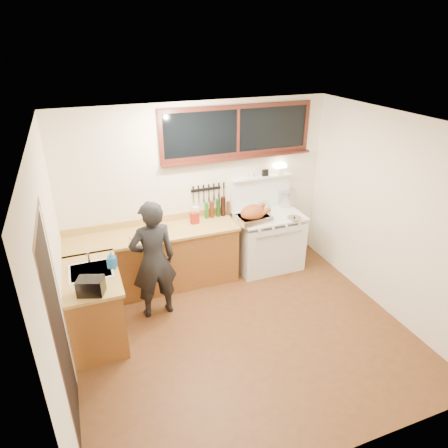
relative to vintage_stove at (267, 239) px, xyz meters
name	(u,v)px	position (x,y,z in m)	size (l,w,h in m)	color
ground_plane	(244,335)	(-1.00, -1.41, -0.48)	(4.00, 3.50, 0.02)	#532D15
room_shell	(248,215)	(-1.00, -1.41, 1.18)	(4.10, 3.60, 2.65)	white
counter_back	(155,260)	(-1.80, 0.04, -0.01)	(2.44, 0.64, 1.00)	brown
counter_left	(95,306)	(-2.70, -0.79, -0.02)	(0.64, 1.09, 0.90)	brown
sink_unit	(91,275)	(-2.68, -0.71, 0.38)	(0.50, 0.45, 0.37)	white
vintage_stove	(267,239)	(0.00, 0.00, 0.00)	(1.02, 0.74, 1.60)	white
back_window	(238,137)	(-0.40, 0.31, 1.60)	(2.32, 0.13, 0.77)	black
left_doorway	(61,332)	(-2.99, -1.96, 0.62)	(0.02, 1.04, 2.17)	black
knife_strip	(207,190)	(-0.88, 0.32, 0.84)	(0.52, 0.03, 0.28)	black
man	(153,260)	(-1.92, -0.58, 0.34)	(0.62, 0.44, 1.62)	black
soap_bottle	(112,260)	(-2.43, -0.72, 0.54)	(0.13, 0.13, 0.21)	#2368AF
toaster	(91,286)	(-2.70, -1.18, 0.53)	(0.32, 0.27, 0.19)	black
cutting_board	(147,234)	(-1.89, -0.10, 0.49)	(0.49, 0.43, 0.14)	tan
roast_turkey	(253,215)	(-0.33, -0.14, 0.54)	(0.54, 0.42, 0.26)	silver
stockpot	(287,198)	(0.43, 0.24, 0.56)	(0.36, 0.36, 0.25)	silver
saucepan	(263,205)	(0.02, 0.24, 0.49)	(0.21, 0.29, 0.12)	silver
pot_lid	(294,218)	(0.29, -0.28, 0.44)	(0.22, 0.22, 0.04)	silver
coffee_tin	(195,218)	(-1.15, 0.11, 0.51)	(0.12, 0.10, 0.17)	maroon
pitcher	(196,213)	(-1.09, 0.27, 0.53)	(0.12, 0.12, 0.19)	white
bottle_cluster	(218,208)	(-0.76, 0.22, 0.57)	(0.41, 0.07, 0.30)	black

